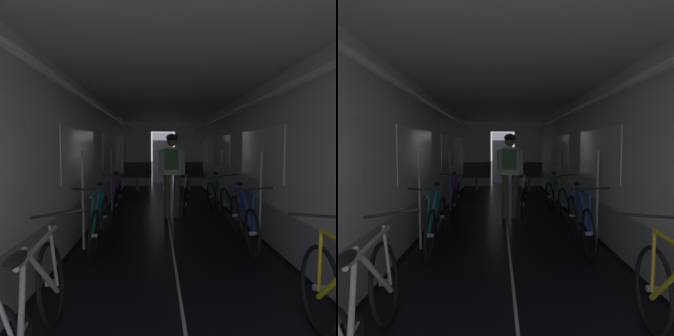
% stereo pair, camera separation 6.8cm
% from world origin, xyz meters
% --- Properties ---
extents(train_car_shell, '(3.14, 12.34, 2.57)m').
position_xyz_m(train_car_shell, '(-0.00, 3.60, 1.70)').
color(train_car_shell, black).
rests_on(train_car_shell, ground).
extents(bench_seat_far_left, '(0.98, 0.51, 0.95)m').
position_xyz_m(bench_seat_far_left, '(-0.90, 8.07, 0.57)').
color(bench_seat_far_left, gray).
rests_on(bench_seat_far_left, ground).
extents(bench_seat_far_right, '(0.98, 0.51, 0.95)m').
position_xyz_m(bench_seat_far_right, '(0.90, 8.07, 0.57)').
color(bench_seat_far_right, gray).
rests_on(bench_seat_far_right, ground).
extents(bicycle_teal, '(0.44, 1.69, 0.95)m').
position_xyz_m(bicycle_teal, '(-1.06, 2.16, 0.38)').
color(bicycle_teal, black).
rests_on(bicycle_teal, ground).
extents(bicycle_purple, '(0.44, 1.69, 0.95)m').
position_xyz_m(bicycle_purple, '(-1.07, 4.16, 0.38)').
color(bicycle_purple, black).
rests_on(bicycle_purple, ground).
extents(bicycle_blue, '(0.44, 1.69, 0.94)m').
position_xyz_m(bicycle_blue, '(1.04, 2.17, 0.38)').
color(bicycle_blue, black).
rests_on(bicycle_blue, ground).
extents(bicycle_green, '(0.45, 1.69, 0.95)m').
position_xyz_m(bicycle_green, '(1.07, 4.08, 0.38)').
color(bicycle_green, black).
rests_on(bicycle_green, ground).
extents(bicycle_silver, '(0.44, 1.69, 0.95)m').
position_xyz_m(bicycle_silver, '(-1.04, -0.18, 0.38)').
color(bicycle_silver, black).
rests_on(bicycle_silver, ground).
extents(person_cyclist_aisle, '(0.54, 0.41, 1.73)m').
position_xyz_m(person_cyclist_aisle, '(0.08, 3.90, 1.07)').
color(person_cyclist_aisle, brown).
rests_on(person_cyclist_aisle, ground).
extents(bicycle_white_in_aisle, '(0.44, 1.68, 0.94)m').
position_xyz_m(bicycle_white_in_aisle, '(0.38, 4.17, 0.38)').
color(bicycle_white_in_aisle, black).
rests_on(bicycle_white_in_aisle, ground).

